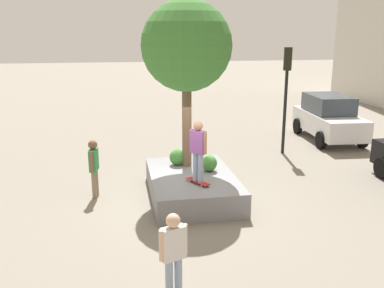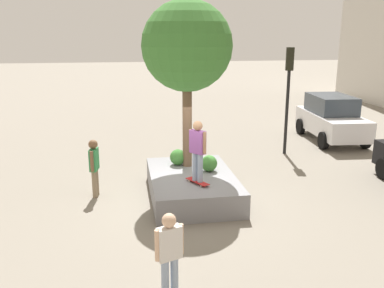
{
  "view_description": "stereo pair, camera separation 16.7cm",
  "coord_description": "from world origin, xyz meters",
  "px_view_note": "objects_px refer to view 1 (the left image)",
  "views": [
    {
      "loc": [
        10.7,
        -1.87,
        4.58
      ],
      "look_at": [
        -0.48,
        0.15,
        1.57
      ],
      "focal_mm": 39.12,
      "sensor_mm": 36.0,
      "label": 1
    },
    {
      "loc": [
        10.73,
        -1.7,
        4.58
      ],
      "look_at": [
        -0.48,
        0.15,
        1.57
      ],
      "focal_mm": 39.12,
      "sensor_mm": 36.0,
      "label": 2
    }
  ],
  "objects_px": {
    "planter_ledge": "(192,185)",
    "pedestrian_crossing": "(94,164)",
    "police_car": "(328,118)",
    "skateboarder": "(198,147)",
    "passerby_with_bag": "(173,250)",
    "plaza_tree": "(187,47)",
    "traffic_light_median": "(286,82)",
    "skateboard": "(198,182)"
  },
  "relations": [
    {
      "from": "planter_ledge",
      "to": "plaza_tree",
      "type": "distance_m",
      "value": 3.96
    },
    {
      "from": "skateboard",
      "to": "traffic_light_median",
      "type": "relative_size",
      "value": 0.2
    },
    {
      "from": "plaza_tree",
      "to": "pedestrian_crossing",
      "type": "relative_size",
      "value": 2.89
    },
    {
      "from": "skateboarder",
      "to": "planter_ledge",
      "type": "bearing_deg",
      "value": -178.51
    },
    {
      "from": "plaza_tree",
      "to": "skateboarder",
      "type": "xyz_separation_m",
      "value": [
        1.62,
        0.03,
        -2.52
      ]
    },
    {
      "from": "planter_ledge",
      "to": "skateboarder",
      "type": "relative_size",
      "value": 2.21
    },
    {
      "from": "planter_ledge",
      "to": "pedestrian_crossing",
      "type": "bearing_deg",
      "value": -99.66
    },
    {
      "from": "planter_ledge",
      "to": "skateboard",
      "type": "relative_size",
      "value": 4.54
    },
    {
      "from": "skateboarder",
      "to": "passerby_with_bag",
      "type": "height_order",
      "value": "skateboarder"
    },
    {
      "from": "police_car",
      "to": "traffic_light_median",
      "type": "distance_m",
      "value": 3.71
    },
    {
      "from": "skateboarder",
      "to": "pedestrian_crossing",
      "type": "xyz_separation_m",
      "value": [
        -1.25,
        -2.77,
        -0.72
      ]
    },
    {
      "from": "traffic_light_median",
      "to": "pedestrian_crossing",
      "type": "distance_m",
      "value": 8.04
    },
    {
      "from": "police_car",
      "to": "pedestrian_crossing",
      "type": "distance_m",
      "value": 11.06
    },
    {
      "from": "skateboard",
      "to": "passerby_with_bag",
      "type": "xyz_separation_m",
      "value": [
        3.9,
        -1.19,
        0.21
      ]
    },
    {
      "from": "planter_ledge",
      "to": "traffic_light_median",
      "type": "bearing_deg",
      "value": 131.46
    },
    {
      "from": "police_car",
      "to": "planter_ledge",
      "type": "bearing_deg",
      "value": -52.19
    },
    {
      "from": "planter_ledge",
      "to": "skateboard",
      "type": "bearing_deg",
      "value": 1.49
    },
    {
      "from": "police_car",
      "to": "passerby_with_bag",
      "type": "xyz_separation_m",
      "value": [
        10.19,
        -8.26,
        -0.07
      ]
    },
    {
      "from": "plaza_tree",
      "to": "skateboard",
      "type": "height_order",
      "value": "plaza_tree"
    },
    {
      "from": "skateboard",
      "to": "skateboarder",
      "type": "height_order",
      "value": "skateboarder"
    },
    {
      "from": "planter_ledge",
      "to": "skateboarder",
      "type": "xyz_separation_m",
      "value": [
        0.79,
        0.02,
        1.36
      ]
    },
    {
      "from": "skateboarder",
      "to": "traffic_light_median",
      "type": "relative_size",
      "value": 0.4
    },
    {
      "from": "skateboard",
      "to": "police_car",
      "type": "bearing_deg",
      "value": 131.65
    },
    {
      "from": "skateboarder",
      "to": "pedestrian_crossing",
      "type": "bearing_deg",
      "value": -114.34
    },
    {
      "from": "skateboard",
      "to": "passerby_with_bag",
      "type": "distance_m",
      "value": 4.08
    },
    {
      "from": "planter_ledge",
      "to": "police_car",
      "type": "bearing_deg",
      "value": 127.81
    },
    {
      "from": "plaza_tree",
      "to": "traffic_light_median",
      "type": "distance_m",
      "value": 5.45
    },
    {
      "from": "planter_ledge",
      "to": "traffic_light_median",
      "type": "xyz_separation_m",
      "value": [
        -3.82,
        4.32,
        2.47
      ]
    },
    {
      "from": "pedestrian_crossing",
      "to": "plaza_tree",
      "type": "bearing_deg",
      "value": 97.52
    },
    {
      "from": "planter_ledge",
      "to": "pedestrian_crossing",
      "type": "distance_m",
      "value": 2.86
    },
    {
      "from": "passerby_with_bag",
      "to": "planter_ledge",
      "type": "bearing_deg",
      "value": 165.94
    },
    {
      "from": "planter_ledge",
      "to": "passerby_with_bag",
      "type": "xyz_separation_m",
      "value": [
        4.69,
        -1.17,
        0.6
      ]
    },
    {
      "from": "skateboarder",
      "to": "police_car",
      "type": "xyz_separation_m",
      "value": [
        -6.29,
        7.07,
        -0.69
      ]
    },
    {
      "from": "plaza_tree",
      "to": "pedestrian_crossing",
      "type": "xyz_separation_m",
      "value": [
        0.36,
        -2.74,
        -3.24
      ]
    },
    {
      "from": "planter_ledge",
      "to": "police_car",
      "type": "relative_size",
      "value": 0.84
    },
    {
      "from": "plaza_tree",
      "to": "police_car",
      "type": "xyz_separation_m",
      "value": [
        -4.67,
        7.1,
        -3.21
      ]
    },
    {
      "from": "passerby_with_bag",
      "to": "plaza_tree",
      "type": "bearing_deg",
      "value": 168.06
    },
    {
      "from": "passerby_with_bag",
      "to": "pedestrian_crossing",
      "type": "bearing_deg",
      "value": -162.97
    },
    {
      "from": "traffic_light_median",
      "to": "pedestrian_crossing",
      "type": "relative_size",
      "value": 2.42
    },
    {
      "from": "plaza_tree",
      "to": "planter_ledge",
      "type": "bearing_deg",
      "value": 0.47
    },
    {
      "from": "skateboard",
      "to": "police_car",
      "type": "relative_size",
      "value": 0.18
    },
    {
      "from": "passerby_with_bag",
      "to": "skateboarder",
      "type": "bearing_deg",
      "value": 162.98
    }
  ]
}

